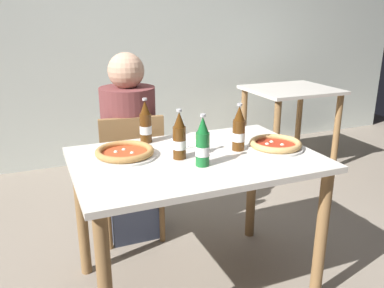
{
  "coord_description": "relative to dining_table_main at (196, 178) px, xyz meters",
  "views": [
    {
      "loc": [
        -0.73,
        -1.72,
        1.43
      ],
      "look_at": [
        0.0,
        0.05,
        0.8
      ],
      "focal_mm": 37.54,
      "sensor_mm": 36.0,
      "label": 1
    }
  ],
  "objects": [
    {
      "name": "ground_plane",
      "position": [
        0.0,
        0.0,
        -0.64
      ],
      "size": [
        8.0,
        8.0,
        0.0
      ],
      "primitive_type": "plane",
      "color": "gray"
    },
    {
      "name": "beer_bottle_right",
      "position": [
        -0.08,
        0.01,
        0.22
      ],
      "size": [
        0.07,
        0.07,
        0.25
      ],
      "color": "#512D0F",
      "rests_on": "dining_table_main"
    },
    {
      "name": "dining_table_background",
      "position": [
        1.59,
        1.41,
        -0.04
      ],
      "size": [
        0.8,
        0.7,
        0.75
      ],
      "color": "silver",
      "rests_on": "ground_plane"
    },
    {
      "name": "dining_table_main",
      "position": [
        0.0,
        0.0,
        0.0
      ],
      "size": [
        1.2,
        0.8,
        0.75
      ],
      "color": "silver",
      "rests_on": "ground_plane"
    },
    {
      "name": "pizza_marinara_far",
      "position": [
        -0.33,
        0.13,
        0.14
      ],
      "size": [
        0.31,
        0.31,
        0.04
      ],
      "color": "white",
      "rests_on": "dining_table_main"
    },
    {
      "name": "beer_bottle_center",
      "position": [
        -0.02,
        -0.12,
        0.22
      ],
      "size": [
        0.07,
        0.07,
        0.25
      ],
      "color": "#196B2D",
      "rests_on": "dining_table_main"
    },
    {
      "name": "diner_seated",
      "position": [
        -0.18,
        0.66,
        -0.05
      ],
      "size": [
        0.34,
        0.34,
        1.21
      ],
      "color": "#2D3342",
      "rests_on": "ground_plane"
    },
    {
      "name": "napkin_with_cutlery",
      "position": [
        0.02,
        0.22,
        0.12
      ],
      "size": [
        0.23,
        0.23,
        0.01
      ],
      "color": "white",
      "rests_on": "dining_table_main"
    },
    {
      "name": "back_wall_tiled",
      "position": [
        0.0,
        2.2,
        0.66
      ],
      "size": [
        7.0,
        0.1,
        2.6
      ],
      "primitive_type": "cube",
      "color": "silver",
      "rests_on": "ground_plane"
    },
    {
      "name": "beer_bottle_extra",
      "position": [
        0.24,
        0.01,
        0.22
      ],
      "size": [
        0.07,
        0.07,
        0.25
      ],
      "color": "#512D0F",
      "rests_on": "dining_table_main"
    },
    {
      "name": "beer_bottle_left",
      "position": [
        -0.16,
        0.32,
        0.22
      ],
      "size": [
        0.07,
        0.07,
        0.25
      ],
      "color": "#512D0F",
      "rests_on": "dining_table_main"
    },
    {
      "name": "chair_behind_table",
      "position": [
        -0.18,
        0.61,
        -0.15
      ],
      "size": [
        0.44,
        0.44,
        0.85
      ],
      "rotation": [
        0.0,
        0.0,
        3.02
      ],
      "color": "olive",
      "rests_on": "ground_plane"
    },
    {
      "name": "pizza_margherita_near",
      "position": [
        0.43,
        -0.05,
        0.14
      ],
      "size": [
        0.29,
        0.29,
        0.04
      ],
      "color": "white",
      "rests_on": "dining_table_main"
    }
  ]
}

